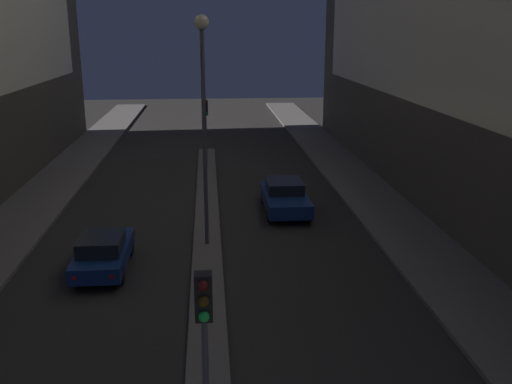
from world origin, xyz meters
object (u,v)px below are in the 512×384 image
(traffic_light_near, at_px, (204,329))
(car_right_lane, at_px, (285,197))
(car_left_lane, at_px, (103,252))
(traffic_light_mid, at_px, (206,118))
(street_lamp, at_px, (203,93))

(traffic_light_near, xyz_separation_m, car_right_lane, (3.68, 16.31, -2.42))
(traffic_light_near, distance_m, car_left_lane, 10.99)
(traffic_light_mid, relative_size, car_right_lane, 0.92)
(traffic_light_near, distance_m, traffic_light_mid, 25.07)
(street_lamp, height_order, car_left_lane, street_lamp)
(traffic_light_mid, height_order, car_right_lane, traffic_light_mid)
(traffic_light_mid, bearing_deg, car_left_lane, -103.79)
(car_left_lane, relative_size, car_right_lane, 0.91)
(traffic_light_mid, height_order, street_lamp, street_lamp)
(car_left_lane, bearing_deg, traffic_light_near, -69.90)
(street_lamp, distance_m, car_right_lane, 7.73)
(traffic_light_mid, relative_size, street_lamp, 0.47)
(car_right_lane, bearing_deg, traffic_light_near, -102.72)
(car_right_lane, bearing_deg, car_left_lane, -139.68)
(car_left_lane, height_order, car_right_lane, car_right_lane)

